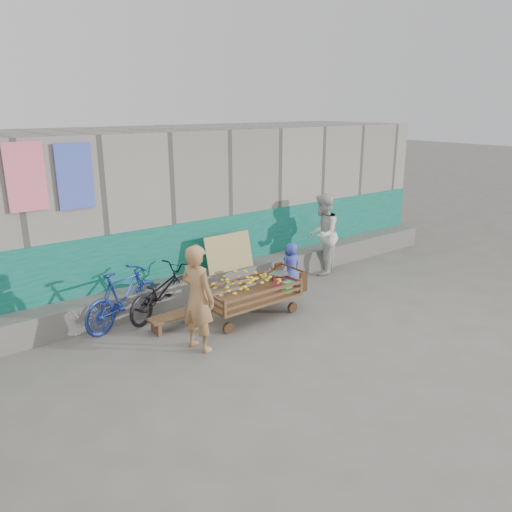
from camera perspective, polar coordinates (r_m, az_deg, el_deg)
ground at (r=7.84m, az=4.58°, el=-9.24°), size 80.00×80.00×0.00m
building_wall at (r=10.57m, az=-10.20°, el=5.83°), size 12.00×3.50×3.00m
banana_cart at (r=8.32m, az=-0.75°, el=-3.74°), size 1.77×0.81×0.76m
bench at (r=8.16m, az=-8.98°, el=-6.96°), size 0.95×0.28×0.24m
vendor_man at (r=7.21m, az=-6.68°, el=-4.80°), size 0.52×0.66×1.59m
woman at (r=10.52m, az=7.62°, el=2.48°), size 1.05×1.01×1.71m
child at (r=9.77m, az=4.01°, el=-1.03°), size 0.44×0.29×0.89m
bicycle_dark at (r=8.60m, az=-10.82°, el=-4.05°), size 1.68×1.17×0.83m
bicycle_blue at (r=8.32m, az=-14.93°, el=-4.60°), size 1.65×0.98×0.96m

